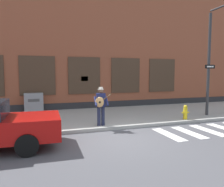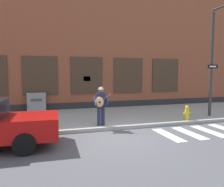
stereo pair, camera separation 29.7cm
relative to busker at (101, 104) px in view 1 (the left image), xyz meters
The scene contains 8 objects.
ground_plane 1.98m from the busker, 79.31° to the right, with size 160.00×160.00×0.00m, color #4C4C51.
sidewalk 2.50m from the busker, 82.28° to the left, with size 28.00×5.30×0.15m.
building_backdrop 7.64m from the busker, 87.46° to the left, with size 28.00×4.06×8.66m.
crosswalk 5.07m from the busker, 19.91° to the right, with size 5.20×1.90×0.01m.
busker is the anchor object (origin of this frame).
traffic_light 6.72m from the busker, ahead, with size 0.60×2.75×5.57m.
utility_box 5.27m from the busker, 121.77° to the left, with size 1.04×0.53×1.11m.
fire_hydrant 4.33m from the busker, ahead, with size 0.38×0.20×0.70m.
Camera 1 is at (-2.80, -7.25, 2.36)m, focal length 35.00 mm.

